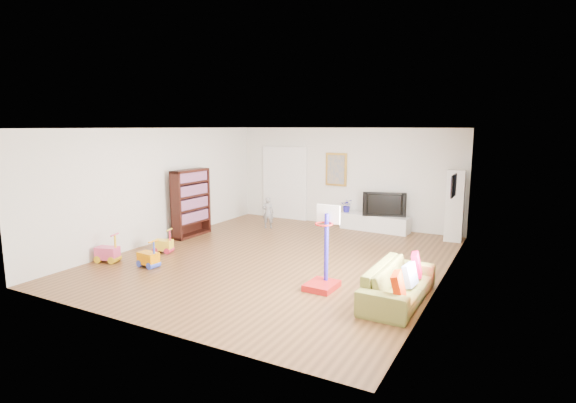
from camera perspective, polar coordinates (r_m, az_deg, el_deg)
The scene contains 25 objects.
floor at distance 9.51m, azimuth -1.15°, elevation -7.20°, with size 6.50×7.50×0.00m, color brown.
ceiling at distance 9.11m, azimuth -1.21°, elevation 9.29°, with size 6.50×7.50×0.00m, color white.
wall_back at distance 12.58m, azimuth 7.26°, elevation 3.12°, with size 6.50×0.00×2.70m, color silver.
wall_front at distance 6.28m, azimuth -18.28°, elevation -3.70°, with size 6.50×0.00×2.70m, color white.
wall_left at distance 11.16m, azimuth -15.88°, elevation 2.02°, with size 0.00×7.50×2.70m, color silver.
wall_right at distance 8.14m, azimuth 19.16°, elevation -0.81°, with size 0.00×7.50×2.70m, color white.
navy_accent at distance 9.45m, azimuth 20.62°, elevation 3.53°, with size 0.01×3.20×1.70m, color black.
olive_wainscot at distance 9.67m, azimuth 20.15°, elevation -4.44°, with size 0.01×3.20×1.00m, color brown.
doorway at distance 13.38m, azimuth -0.45°, elevation 2.27°, with size 1.45×0.06×2.10m, color white.
painting_back at distance 12.62m, azimuth 6.15°, elevation 4.07°, with size 0.62×0.06×0.92m, color gold.
artwork_right at distance 9.69m, azimuth 20.30°, elevation 1.90°, with size 0.04×0.56×0.46m, color #7F3F8C.
media_console at distance 12.13m, azimuth 10.95°, elevation -2.67°, with size 1.83×0.46×0.43m, color silver.
tall_cabinet at distance 11.48m, azimuth 20.43°, elevation -0.50°, with size 0.40×0.40×1.72m, color white.
bookshelf at distance 11.50m, azimuth -12.21°, elevation -0.18°, with size 0.30×1.15×1.68m, color black.
sofa at distance 7.43m, azimuth 13.85°, elevation -10.04°, with size 1.94×0.76×0.57m, color olive.
basketball_hoop at distance 7.60m, azimuth 4.36°, elevation -5.92°, with size 0.49×0.60×1.43m, color #AE1716.
ride_on_yellow at distance 10.22m, azimuth -15.61°, elevation -4.82°, with size 0.40×0.25×0.53m, color yellow.
ride_on_orange at distance 9.27m, azimuth -17.35°, elevation -6.30°, with size 0.41×0.26×0.55m, color orange.
ride_on_pink at distance 9.88m, azimuth -21.98°, elevation -5.49°, with size 0.44×0.27×0.59m, color #E8487C.
child at distance 12.18m, azimuth -2.56°, elevation -1.42°, with size 0.31×0.21×0.86m, color slate.
tv at distance 11.95m, azimuth 12.13°, elevation -0.28°, with size 1.11×0.15×0.64m, color black.
vase_plant at distance 12.34m, azimuth 7.51°, elevation -0.51°, with size 0.32×0.28×0.36m, color #211A9C.
pillow_left at distance 6.79m, azimuth 13.84°, elevation -10.44°, with size 0.10×0.40×0.40m, color #C12701.
pillow_center at distance 7.34m, azimuth 15.26°, elevation -8.97°, with size 0.09×0.35×0.35m, color white.
pillow_right at distance 7.89m, azimuth 16.04°, elevation -7.71°, with size 0.10×0.38×0.38m, color #BB0031.
Camera 1 is at (4.48, -7.93, 2.73)m, focal length 28.00 mm.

